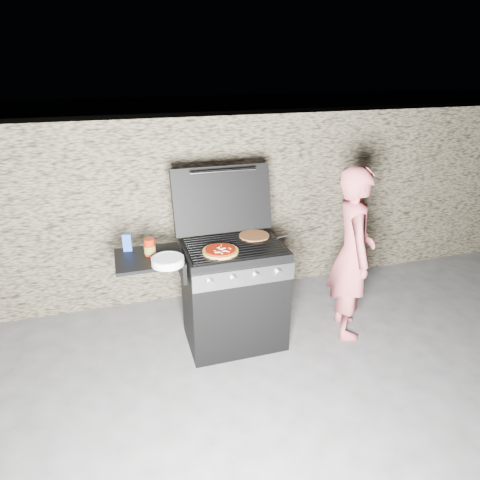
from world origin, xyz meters
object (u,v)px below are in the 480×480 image
object	(u,v)px
gas_grill	(205,299)
sauce_jar	(150,247)
pizza_topped	(220,251)
person	(352,254)

from	to	relation	value
gas_grill	sauce_jar	xyz separation A→B (m)	(-0.41, 0.03, 0.51)
pizza_topped	person	bearing A→B (deg)	-1.28
sauce_jar	gas_grill	bearing A→B (deg)	-4.62
gas_grill	pizza_topped	bearing A→B (deg)	-41.20
gas_grill	sauce_jar	bearing A→B (deg)	175.38
pizza_topped	sauce_jar	size ratio (longest dim) A/B	2.10
gas_grill	person	world-z (taller)	person
pizza_topped	sauce_jar	bearing A→B (deg)	165.69
pizza_topped	person	xyz separation A→B (m)	(1.14, -0.03, -0.17)
gas_grill	person	size ratio (longest dim) A/B	0.89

